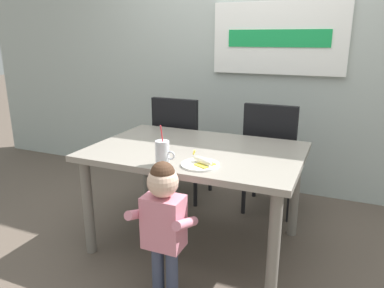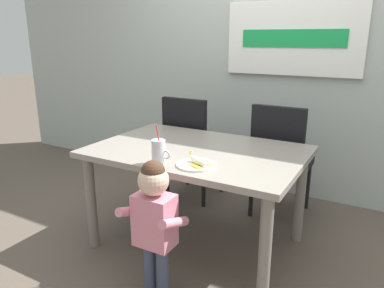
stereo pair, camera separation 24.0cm
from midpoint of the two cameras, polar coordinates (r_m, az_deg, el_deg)
name	(u,v)px [view 2 (the right image)]	position (r m, az deg, el deg)	size (l,w,h in m)	color
ground_plane	(197,242)	(2.80, 3.33, -15.11)	(24.00, 24.00, 0.00)	brown
back_wall	(264,38)	(3.59, 13.15, 15.75)	(6.40, 0.17, 2.90)	#ADB7B2
dining_table	(197,161)	(2.53, 3.56, -2.77)	(1.43, 0.96, 0.73)	gray
dining_chair_left	(191,143)	(3.31, 1.86, 0.19)	(0.44, 0.44, 0.96)	black
dining_chair_right	(280,155)	(3.07, 15.75, -1.72)	(0.44, 0.44, 0.96)	black
toddler_standing	(154,214)	(2.04, -2.50, -10.97)	(0.33, 0.24, 0.84)	#3F4760
milk_cup	(159,153)	(2.18, -2.08, -1.53)	(0.13, 0.08, 0.25)	silver
snack_plate	(196,165)	(2.17, 3.75, -3.31)	(0.23, 0.23, 0.01)	white
peeled_banana	(198,161)	(2.16, 4.10, -2.75)	(0.17, 0.14, 0.07)	#F4EAC6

